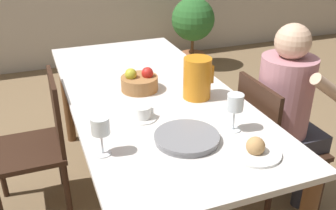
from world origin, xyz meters
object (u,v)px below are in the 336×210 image
object	(u,v)px
chair_opposite	(38,143)
red_pitcher	(197,78)
person_seated	(288,107)
fruit_bowl	(140,82)
wine_glass_water	(235,104)
teacup_near_person	(142,114)
serving_tray	(187,138)
potted_plant	(193,24)
bread_plate	(255,150)
chair_person_side	(271,144)
wine_glass_juice	(101,128)

from	to	relation	value
chair_opposite	red_pitcher	world-z (taller)	red_pitcher
person_seated	fruit_bowl	world-z (taller)	person_seated
wine_glass_water	teacup_near_person	xyz separation A→B (m)	(-0.36, 0.25, -0.10)
serving_tray	potted_plant	xyz separation A→B (m)	(1.25, 2.69, -0.25)
chair_opposite	bread_plate	size ratio (longest dim) A/B	3.97
chair_person_side	person_seated	xyz separation A→B (m)	(0.08, 0.01, 0.22)
serving_tray	teacup_near_person	bearing A→B (deg)	114.58
chair_opposite	wine_glass_juice	size ratio (longest dim) A/B	5.10
chair_person_side	potted_plant	world-z (taller)	chair_person_side
wine_glass_juice	fruit_bowl	bearing A→B (deg)	59.67
red_pitcher	serving_tray	xyz separation A→B (m)	(-0.23, -0.39, -0.10)
teacup_near_person	bread_plate	bearing A→B (deg)	-53.17
red_pitcher	fruit_bowl	distance (m)	0.34
bread_plate	wine_glass_water	bearing A→B (deg)	85.97
wine_glass_juice	teacup_near_person	xyz separation A→B (m)	(0.25, 0.23, -0.10)
person_seated	teacup_near_person	size ratio (longest dim) A/B	8.32
bread_plate	red_pitcher	bearing A→B (deg)	89.40
serving_tray	chair_opposite	bearing A→B (deg)	130.20
teacup_near_person	fruit_bowl	bearing A→B (deg)	75.37
wine_glass_juice	potted_plant	bearing A→B (deg)	58.77
person_seated	serving_tray	distance (m)	0.78
red_pitcher	serving_tray	distance (m)	0.47
chair_person_side	red_pitcher	world-z (taller)	red_pitcher
chair_opposite	wine_glass_water	distance (m)	1.21
chair_opposite	potted_plant	distance (m)	2.71
red_pitcher	fruit_bowl	bearing A→B (deg)	141.99
person_seated	serving_tray	xyz separation A→B (m)	(-0.73, -0.25, 0.09)
red_pitcher	fruit_bowl	world-z (taller)	red_pitcher
person_seated	wine_glass_water	size ratio (longest dim) A/B	6.49
wine_glass_water	chair_person_side	bearing A→B (deg)	28.74
teacup_near_person	serving_tray	bearing A→B (deg)	-65.42
chair_person_side	teacup_near_person	size ratio (longest dim) A/B	6.16
bread_plate	fruit_bowl	world-z (taller)	fruit_bowl
chair_person_side	serving_tray	world-z (taller)	chair_person_side
person_seated	bread_plate	size ratio (longest dim) A/B	5.36
wine_glass_juice	serving_tray	bearing A→B (deg)	-4.61
wine_glass_juice	bread_plate	distance (m)	0.64
teacup_near_person	potted_plant	xyz separation A→B (m)	(1.37, 2.43, -0.26)
serving_tray	chair_person_side	bearing A→B (deg)	20.09
serving_tray	bread_plate	distance (m)	0.30
chair_person_side	wine_glass_juice	xyz separation A→B (m)	(-1.02, -0.21, 0.43)
wine_glass_juice	fruit_bowl	size ratio (longest dim) A/B	0.81
wine_glass_water	red_pitcher	bearing A→B (deg)	91.24
bread_plate	teacup_near_person	bearing A→B (deg)	126.83
wine_glass_water	bread_plate	world-z (taller)	wine_glass_water
chair_opposite	teacup_near_person	xyz separation A→B (m)	(0.50, -0.48, 0.33)
teacup_near_person	potted_plant	world-z (taller)	potted_plant
wine_glass_water	teacup_near_person	size ratio (longest dim) A/B	1.28
wine_glass_juice	serving_tray	world-z (taller)	wine_glass_juice
wine_glass_juice	serving_tray	size ratio (longest dim) A/B	0.59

